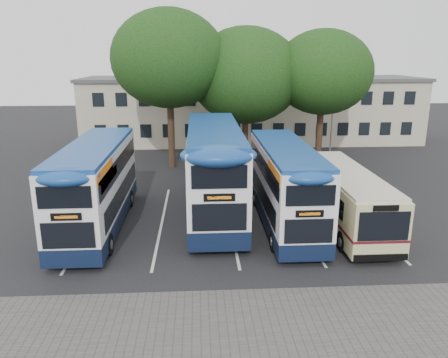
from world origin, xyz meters
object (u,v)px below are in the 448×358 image
tree_left (169,59)px  bus_dd_mid (214,166)px  bus_dd_left (96,182)px  lamp_post (334,95)px  tree_mid (246,76)px  bus_dd_right (285,181)px  tree_right (323,72)px  bus_single (344,194)px

tree_left → bus_dd_mid: (2.84, -10.29, -5.40)m
tree_left → bus_dd_mid: bearing=-74.6°
bus_dd_left → lamp_post: bearing=43.4°
tree_left → bus_dd_left: size_ratio=1.15×
tree_mid → tree_left: bearing=-168.4°
tree_mid → bus_dd_right: bearing=-87.5°
bus_dd_right → lamp_post: bearing=65.6°
tree_right → lamp_post: bearing=58.5°
bus_single → bus_dd_right: bearing=176.3°
bus_dd_mid → bus_single: bearing=-17.6°
tree_right → bus_dd_mid: (-8.56, -10.56, -4.42)m
bus_single → tree_left: bearing=126.9°
tree_mid → bus_single: size_ratio=1.11×
lamp_post → bus_single: size_ratio=0.97×
bus_dd_right → bus_single: size_ratio=1.04×
bus_dd_right → bus_single: 3.06m
tree_right → bus_dd_right: tree_right is taller
tree_right → bus_dd_mid: size_ratio=0.90×
bus_dd_left → bus_dd_right: 9.26m
tree_left → bus_dd_right: (6.29, -12.14, -5.77)m
tree_left → bus_single: size_ratio=1.23×
lamp_post → tree_left: bearing=-165.6°
bus_dd_left → tree_right: bearing=40.4°
bus_dd_left → tree_mid: bearing=56.5°
lamp_post → tree_right: bearing=-121.5°
bus_dd_right → bus_single: bearing=-3.7°
lamp_post → tree_mid: tree_mid is taller
tree_right → tree_mid: bearing=170.9°
tree_left → bus_dd_mid: 11.97m
tree_mid → bus_dd_mid: size_ratio=0.92×
lamp_post → bus_dd_mid: (-10.50, -13.73, -2.49)m
lamp_post → bus_dd_left: bearing=-136.6°
bus_dd_mid → tree_left: bearing=105.4°
tree_left → lamp_post: bearing=14.4°
bus_dd_left → bus_dd_right: (9.26, -0.17, -0.08)m
tree_left → tree_mid: bearing=11.6°
tree_mid → bus_dd_mid: tree_mid is taller
tree_left → bus_single: bearing=-53.1°
tree_left → tree_mid: size_ratio=1.11×
bus_dd_right → tree_right: bearing=67.6°
bus_dd_left → bus_dd_mid: bearing=16.1°
bus_dd_left → bus_single: bearing=-1.7°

